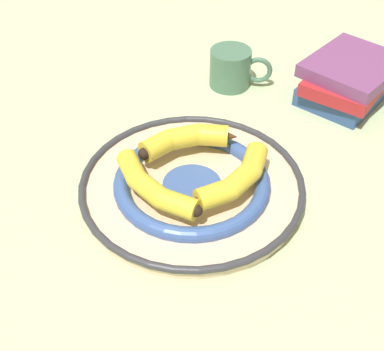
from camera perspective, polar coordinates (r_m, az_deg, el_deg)
The scene contains 7 objects.
ground_plane at distance 0.91m, azimuth -0.89°, elevation -0.70°, with size 2.80×2.80×0.00m, color #B2C693.
decorative_bowl at distance 0.88m, azimuth 0.00°, elevation -1.04°, with size 0.37×0.37×0.04m.
banana_a at distance 0.84m, azimuth 4.69°, elevation -0.43°, with size 0.12×0.16×0.04m.
banana_b at distance 0.92m, azimuth -0.59°, elevation 3.92°, with size 0.16×0.10×0.04m.
banana_c at distance 0.83m, azimuth -4.43°, elevation -1.09°, with size 0.16×0.14×0.03m.
book_stack at distance 1.14m, azimuth 16.49°, elevation 9.87°, with size 0.23×0.25×0.09m.
coffee_mug at distance 1.14m, azimuth 4.26°, elevation 11.40°, with size 0.13×0.09×0.08m.
Camera 1 is at (-0.11, 0.66, 0.62)m, focal length 50.00 mm.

